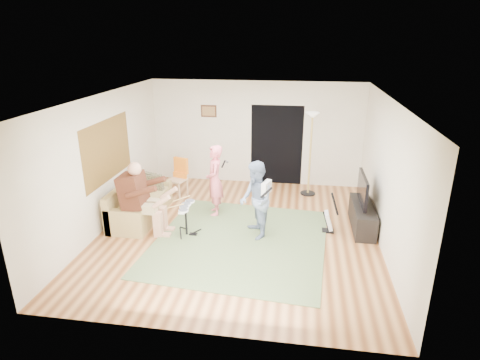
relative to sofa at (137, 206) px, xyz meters
name	(u,v)px	position (x,y,z in m)	size (l,w,h in m)	color
floor	(238,232)	(2.29, -0.36, -0.26)	(6.00, 6.00, 0.00)	brown
walls	(238,169)	(2.29, -0.36, 1.09)	(5.50, 6.00, 2.70)	beige
ceiling	(238,98)	(2.29, -0.36, 2.44)	(6.00, 6.00, 0.00)	white
window_blinds	(108,150)	(-0.46, -0.16, 1.29)	(2.05, 2.05, 0.00)	brown
doorway	(277,145)	(2.84, 2.63, 0.79)	(2.10, 2.10, 0.00)	black
picture_frame	(209,111)	(1.04, 2.63, 1.64)	(0.42, 0.03, 0.32)	#3F2314
area_rug	(240,241)	(2.39, -0.75, -0.25)	(3.22, 3.44, 0.02)	#53693F
sofa	(137,206)	(0.00, 0.00, 0.00)	(0.80, 1.94, 0.78)	tan
drummer	(144,206)	(0.43, -0.65, 0.31)	(0.96, 0.54, 1.48)	#4C2315
drum_kit	(186,222)	(1.29, -0.65, 0.03)	(0.36, 0.65, 0.67)	black
singer	(215,181)	(1.64, 0.44, 0.53)	(0.57, 0.38, 1.57)	#EC6678
microphone	(223,164)	(1.84, 0.44, 0.91)	(0.06, 0.06, 0.24)	black
guitarist	(256,200)	(2.65, -0.49, 0.51)	(0.75, 0.58, 1.54)	#7285A7
guitar_held	(266,187)	(2.85, -0.49, 0.78)	(0.12, 0.60, 0.26)	silver
guitar_spare	(329,221)	(4.10, -0.07, -0.02)	(0.31, 0.27, 0.85)	black
torchiere_lamp	(311,139)	(3.70, 1.95, 1.15)	(0.37, 0.37, 2.06)	black
dining_chair	(178,183)	(0.51, 1.35, 0.08)	(0.51, 0.53, 0.95)	tan
tv_cabinet	(362,216)	(4.79, 0.22, -0.01)	(0.40, 1.40, 0.50)	black
television	(363,189)	(4.74, 0.22, 0.59)	(0.06, 1.07, 0.58)	black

